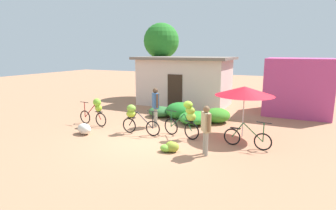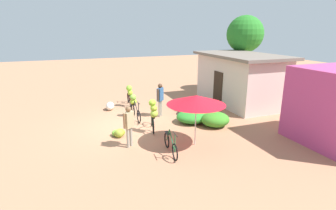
{
  "view_description": "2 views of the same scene",
  "coord_description": "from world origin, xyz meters",
  "px_view_note": "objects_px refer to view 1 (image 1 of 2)",
  "views": [
    {
      "loc": [
        4.8,
        -8.5,
        3.32
      ],
      "look_at": [
        0.42,
        0.74,
        1.28
      ],
      "focal_mm": 29.11,
      "sensor_mm": 36.0,
      "label": 1
    },
    {
      "loc": [
        11.58,
        -2.36,
        4.39
      ],
      "look_at": [
        1.14,
        1.6,
        1.15
      ],
      "focal_mm": 28.27,
      "sensor_mm": 36.0,
      "label": 2
    }
  ],
  "objects_px": {
    "shop_pink": "(298,86)",
    "market_umbrella": "(245,91)",
    "tree_behind_building": "(161,42)",
    "building_low": "(185,81)",
    "produce_sack": "(84,129)",
    "bicycle_leftmost": "(96,109)",
    "bicycle_near_pile": "(135,117)",
    "person_bystander": "(206,125)",
    "person_vendor": "(155,103)",
    "bicycle_by_shop": "(247,138)",
    "bicycle_center_loaded": "(187,116)",
    "banana_pile_on_ground": "(170,147)"
  },
  "relations": [
    {
      "from": "shop_pink",
      "to": "market_umbrella",
      "type": "height_order",
      "value": "shop_pink"
    },
    {
      "from": "tree_behind_building",
      "to": "building_low",
      "type": "bearing_deg",
      "value": -38.29
    },
    {
      "from": "produce_sack",
      "to": "bicycle_leftmost",
      "type": "bearing_deg",
      "value": 107.68
    },
    {
      "from": "bicycle_near_pile",
      "to": "person_bystander",
      "type": "distance_m",
      "value": 3.47
    },
    {
      "from": "shop_pink",
      "to": "person_bystander",
      "type": "distance_m",
      "value": 8.16
    },
    {
      "from": "tree_behind_building",
      "to": "person_vendor",
      "type": "bearing_deg",
      "value": -65.2
    },
    {
      "from": "bicycle_leftmost",
      "to": "bicycle_by_shop",
      "type": "bearing_deg",
      "value": 0.03
    },
    {
      "from": "bicycle_by_shop",
      "to": "produce_sack",
      "type": "distance_m",
      "value": 6.35
    },
    {
      "from": "tree_behind_building",
      "to": "bicycle_leftmost",
      "type": "bearing_deg",
      "value": -83.53
    },
    {
      "from": "person_bystander",
      "to": "person_vendor",
      "type": "bearing_deg",
      "value": 142.88
    },
    {
      "from": "shop_pink",
      "to": "produce_sack",
      "type": "xyz_separation_m",
      "value": [
        -7.69,
        -7.67,
        -1.25
      ]
    },
    {
      "from": "produce_sack",
      "to": "person_bystander",
      "type": "relative_size",
      "value": 0.43
    },
    {
      "from": "tree_behind_building",
      "to": "bicycle_center_loaded",
      "type": "xyz_separation_m",
      "value": [
        5.3,
        -8.38,
        -3.1
      ]
    },
    {
      "from": "bicycle_near_pile",
      "to": "person_vendor",
      "type": "xyz_separation_m",
      "value": [
        0.27,
        1.3,
        0.36
      ]
    },
    {
      "from": "market_umbrella",
      "to": "person_vendor",
      "type": "distance_m",
      "value": 3.85
    },
    {
      "from": "tree_behind_building",
      "to": "banana_pile_on_ground",
      "type": "height_order",
      "value": "tree_behind_building"
    },
    {
      "from": "shop_pink",
      "to": "person_bystander",
      "type": "height_order",
      "value": "shop_pink"
    },
    {
      "from": "building_low",
      "to": "person_bystander",
      "type": "distance_m",
      "value": 8.53
    },
    {
      "from": "produce_sack",
      "to": "shop_pink",
      "type": "bearing_deg",
      "value": 44.95
    },
    {
      "from": "bicycle_center_loaded",
      "to": "person_bystander",
      "type": "bearing_deg",
      "value": -48.72
    },
    {
      "from": "shop_pink",
      "to": "bicycle_by_shop",
      "type": "height_order",
      "value": "shop_pink"
    },
    {
      "from": "banana_pile_on_ground",
      "to": "produce_sack",
      "type": "relative_size",
      "value": 1.05
    },
    {
      "from": "person_vendor",
      "to": "shop_pink",
      "type": "bearing_deg",
      "value": 44.03
    },
    {
      "from": "bicycle_by_shop",
      "to": "banana_pile_on_ground",
      "type": "relative_size",
      "value": 2.28
    },
    {
      "from": "produce_sack",
      "to": "banana_pile_on_ground",
      "type": "bearing_deg",
      "value": -3.93
    },
    {
      "from": "shop_pink",
      "to": "person_bystander",
      "type": "bearing_deg",
      "value": -108.39
    },
    {
      "from": "bicycle_near_pile",
      "to": "bicycle_center_loaded",
      "type": "distance_m",
      "value": 2.17
    },
    {
      "from": "bicycle_near_pile",
      "to": "bicycle_by_shop",
      "type": "relative_size",
      "value": 1.03
    },
    {
      "from": "shop_pink",
      "to": "tree_behind_building",
      "type": "bearing_deg",
      "value": 167.62
    },
    {
      "from": "market_umbrella",
      "to": "bicycle_leftmost",
      "type": "xyz_separation_m",
      "value": [
        -6.24,
        -1.17,
        -1.07
      ]
    },
    {
      "from": "person_bystander",
      "to": "produce_sack",
      "type": "bearing_deg",
      "value": 179.42
    },
    {
      "from": "shop_pink",
      "to": "market_umbrella",
      "type": "relative_size",
      "value": 1.43
    },
    {
      "from": "building_low",
      "to": "market_umbrella",
      "type": "height_order",
      "value": "building_low"
    },
    {
      "from": "market_umbrella",
      "to": "bicycle_leftmost",
      "type": "distance_m",
      "value": 6.44
    },
    {
      "from": "shop_pink",
      "to": "bicycle_leftmost",
      "type": "distance_m",
      "value": 10.37
    },
    {
      "from": "shop_pink",
      "to": "market_umbrella",
      "type": "xyz_separation_m",
      "value": [
        -1.83,
        -5.3,
        0.35
      ]
    },
    {
      "from": "tree_behind_building",
      "to": "bicycle_near_pile",
      "type": "xyz_separation_m",
      "value": [
        3.16,
        -8.71,
        -3.25
      ]
    },
    {
      "from": "tree_behind_building",
      "to": "bicycle_leftmost",
      "type": "distance_m",
      "value": 9.09
    },
    {
      "from": "tree_behind_building",
      "to": "person_vendor",
      "type": "distance_m",
      "value": 8.66
    },
    {
      "from": "market_umbrella",
      "to": "bicycle_leftmost",
      "type": "relative_size",
      "value": 1.4
    },
    {
      "from": "shop_pink",
      "to": "bicycle_center_loaded",
      "type": "height_order",
      "value": "shop_pink"
    },
    {
      "from": "building_low",
      "to": "produce_sack",
      "type": "height_order",
      "value": "building_low"
    },
    {
      "from": "bicycle_center_loaded",
      "to": "bicycle_by_shop",
      "type": "distance_m",
      "value": 2.34
    },
    {
      "from": "market_umbrella",
      "to": "person_bystander",
      "type": "relative_size",
      "value": 1.38
    },
    {
      "from": "bicycle_center_loaded",
      "to": "produce_sack",
      "type": "relative_size",
      "value": 2.33
    },
    {
      "from": "building_low",
      "to": "shop_pink",
      "type": "relative_size",
      "value": 1.82
    },
    {
      "from": "tree_behind_building",
      "to": "bicycle_leftmost",
      "type": "xyz_separation_m",
      "value": [
        0.96,
        -8.45,
        -3.21
      ]
    },
    {
      "from": "market_umbrella",
      "to": "bicycle_center_loaded",
      "type": "height_order",
      "value": "market_umbrella"
    },
    {
      "from": "building_low",
      "to": "person_vendor",
      "type": "xyz_separation_m",
      "value": [
        0.77,
        -5.31,
        -0.43
      ]
    },
    {
      "from": "person_vendor",
      "to": "bicycle_center_loaded",
      "type": "bearing_deg",
      "value": -27.43
    }
  ]
}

